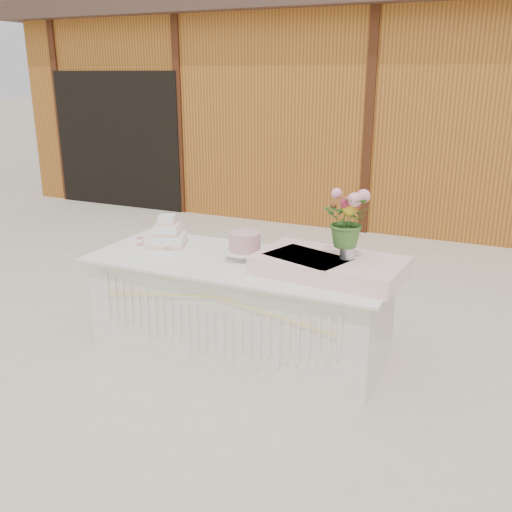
# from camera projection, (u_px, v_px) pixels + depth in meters

# --- Properties ---
(ground) EXTENTS (80.00, 80.00, 0.00)m
(ground) POSITION_uv_depth(u_px,v_px,m) (241.00, 349.00, 4.69)
(ground) COLOR beige
(ground) RESTS_ON ground
(barn) EXTENTS (12.60, 4.60, 3.30)m
(barn) POSITION_uv_depth(u_px,v_px,m) (398.00, 104.00, 9.37)
(barn) COLOR #AB6723
(barn) RESTS_ON ground
(cake_table) EXTENTS (2.40, 1.00, 0.77)m
(cake_table) POSITION_uv_depth(u_px,v_px,m) (240.00, 306.00, 4.56)
(cake_table) COLOR white
(cake_table) RESTS_ON ground
(wedding_cake) EXTENTS (0.38, 0.38, 0.26)m
(wedding_cake) POSITION_uv_depth(u_px,v_px,m) (168.00, 235.00, 4.82)
(wedding_cake) COLOR white
(wedding_cake) RESTS_ON cake_table
(pink_cake_stand) EXTENTS (0.32, 0.32, 0.23)m
(pink_cake_stand) POSITION_uv_depth(u_px,v_px,m) (245.00, 245.00, 4.41)
(pink_cake_stand) COLOR white
(pink_cake_stand) RESTS_ON cake_table
(satin_runner) EXTENTS (1.10, 0.70, 0.13)m
(satin_runner) POSITION_uv_depth(u_px,v_px,m) (330.00, 266.00, 4.13)
(satin_runner) COLOR #FFCFCD
(satin_runner) RESTS_ON cake_table
(flower_vase) EXTENTS (0.10, 0.10, 0.14)m
(flower_vase) POSITION_uv_depth(u_px,v_px,m) (347.00, 249.00, 4.05)
(flower_vase) COLOR silver
(flower_vase) RESTS_ON satin_runner
(bouquet) EXTENTS (0.36, 0.32, 0.38)m
(bouquet) POSITION_uv_depth(u_px,v_px,m) (349.00, 214.00, 3.97)
(bouquet) COLOR #406F2C
(bouquet) RESTS_ON flower_vase
(loose_flowers) EXTENTS (0.24, 0.37, 0.02)m
(loose_flowers) POSITION_uv_depth(u_px,v_px,m) (136.00, 242.00, 4.90)
(loose_flowers) COLOR pink
(loose_flowers) RESTS_ON cake_table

